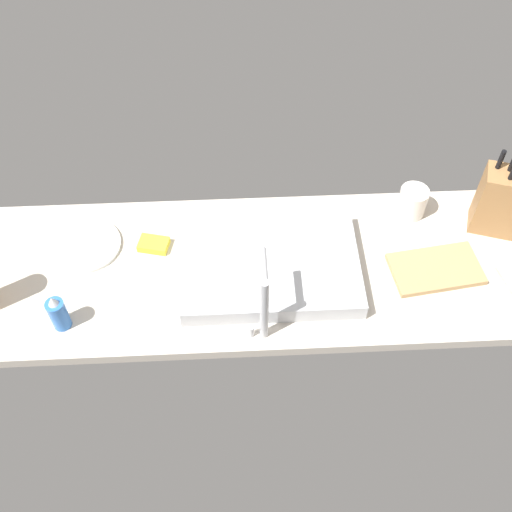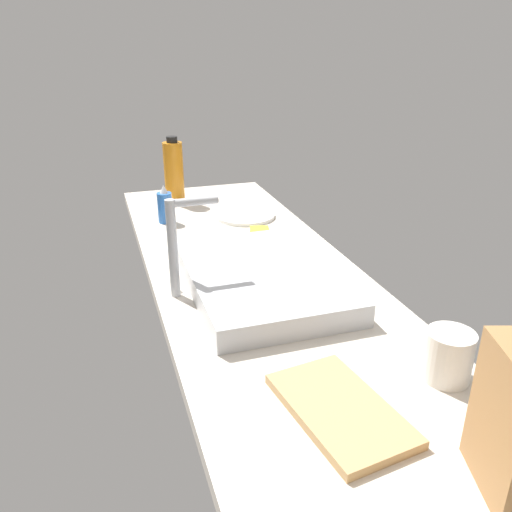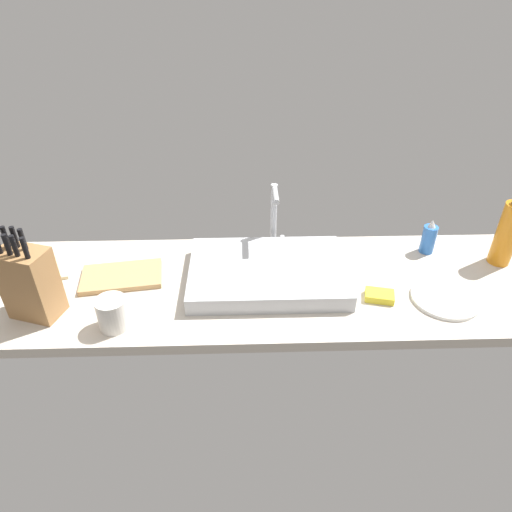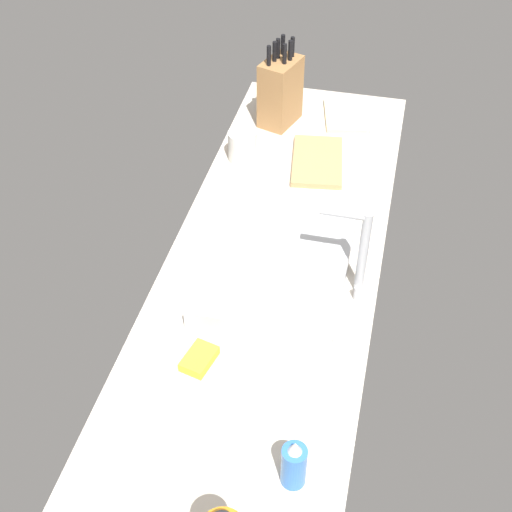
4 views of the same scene
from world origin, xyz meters
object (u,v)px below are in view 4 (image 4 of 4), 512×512
(dinner_plate, at_px, (166,436))
(coffee_mug, at_px, (242,146))
(sink_basin, at_px, (279,260))
(soap_bottle, at_px, (294,464))
(knife_block, at_px, (280,91))
(faucet, at_px, (358,247))
(dish_towel, at_px, (346,116))
(cutting_board, at_px, (317,161))
(dish_sponge, at_px, (199,359))

(dinner_plate, bearing_deg, coffee_mug, -174.92)
(sink_basin, xyz_separation_m, soap_bottle, (0.59, 0.15, 0.03))
(knife_block, bearing_deg, faucet, 42.92)
(dish_towel, bearing_deg, faucet, 8.96)
(cutting_board, distance_m, coffee_mug, 0.24)
(knife_block, distance_m, soap_bottle, 1.34)
(knife_block, distance_m, dinner_plate, 1.28)
(cutting_board, xyz_separation_m, dinner_plate, (1.06, -0.14, -0.00))
(faucet, distance_m, soap_bottle, 0.57)
(faucet, relative_size, coffee_mug, 2.51)
(soap_bottle, distance_m, dish_sponge, 0.36)
(sink_basin, relative_size, coffee_mug, 5.24)
(dish_sponge, bearing_deg, coffee_mug, -172.84)
(soap_bottle, distance_m, coffee_mug, 1.12)
(faucet, bearing_deg, knife_block, -154.89)
(sink_basin, height_order, dish_towel, sink_basin)
(sink_basin, height_order, coffee_mug, coffee_mug)
(faucet, distance_m, dinner_plate, 0.64)
(sink_basin, xyz_separation_m, cutting_board, (-0.49, 0.02, -0.02))
(sink_basin, height_order, cutting_board, sink_basin)
(soap_bottle, bearing_deg, faucet, 175.18)
(dish_towel, height_order, dish_sponge, dish_sponge)
(knife_block, xyz_separation_m, soap_bottle, (1.31, 0.30, -0.06))
(cutting_board, relative_size, dish_towel, 1.29)
(soap_bottle, distance_m, dinner_plate, 0.29)
(sink_basin, bearing_deg, faucet, 80.71)
(sink_basin, relative_size, knife_block, 1.79)
(dinner_plate, relative_size, dish_sponge, 2.37)
(faucet, height_order, dinner_plate, faucet)
(soap_bottle, bearing_deg, sink_basin, -165.49)
(faucet, distance_m, dish_towel, 0.85)
(sink_basin, bearing_deg, dish_towel, 174.86)
(cutting_board, relative_size, coffee_mug, 2.67)
(dinner_plate, distance_m, dish_sponge, 0.21)
(coffee_mug, bearing_deg, knife_block, 164.46)
(faucet, xyz_separation_m, dish_towel, (-0.82, -0.13, -0.14))
(cutting_board, xyz_separation_m, coffee_mug, (0.03, -0.24, 0.04))
(knife_block, bearing_deg, dinner_plate, 18.81)
(knife_block, bearing_deg, soap_bottle, 30.81)
(sink_basin, height_order, dish_sponge, sink_basin)
(cutting_board, height_order, dish_towel, cutting_board)
(knife_block, height_order, dish_towel, knife_block)
(knife_block, xyz_separation_m, dinner_plate, (1.27, 0.02, -0.11))
(dinner_plate, bearing_deg, cutting_board, 172.19)
(dish_sponge, bearing_deg, dish_towel, 170.80)
(dish_towel, bearing_deg, dinner_plate, -8.27)
(soap_bottle, relative_size, dinner_plate, 0.62)
(dish_sponge, bearing_deg, soap_bottle, 47.87)
(cutting_board, bearing_deg, knife_block, -142.37)
(faucet, distance_m, cutting_board, 0.57)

